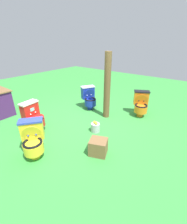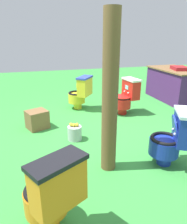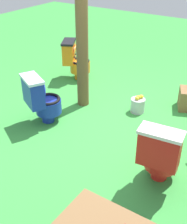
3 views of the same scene
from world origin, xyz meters
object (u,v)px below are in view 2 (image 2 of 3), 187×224
at_px(toilet_yellow, 80,92).
at_px(small_crate, 37,119).
at_px(lemon_bucket, 75,133).
at_px(toilet_red, 126,96).
at_px(toilet_orange, 52,193).
at_px(vendor_table, 175,84).
at_px(wooden_post, 110,97).
at_px(toilet_blue, 173,138).

distance_m(toilet_yellow, small_crate, 1.27).
bearing_deg(lemon_bucket, toilet_yellow, 163.34).
bearing_deg(toilet_red, toilet_orange, 137.49).
distance_m(toilet_orange, vendor_table, 4.50).
xyz_separation_m(toilet_red, small_crate, (0.25, -1.79, -0.21)).
bearing_deg(lemon_bucket, toilet_red, 124.59).
bearing_deg(wooden_post, toilet_orange, -46.45).
distance_m(wooden_post, small_crate, 1.82).
relative_size(toilet_yellow, toilet_orange, 1.00).
bearing_deg(small_crate, lemon_bucket, 41.49).
distance_m(toilet_blue, vendor_table, 3.06).
bearing_deg(vendor_table, toilet_red, -69.83).
relative_size(toilet_orange, wooden_post, 0.40).
bearing_deg(toilet_yellow, lemon_bucket, -159.26).
bearing_deg(toilet_orange, small_crate, 62.44).
xyz_separation_m(toilet_orange, wooden_post, (-0.71, 0.75, 0.54)).
relative_size(toilet_yellow, small_crate, 2.15).
xyz_separation_m(toilet_blue, toilet_orange, (0.55, -1.52, 0.00)).
bearing_deg(lemon_bucket, toilet_blue, 45.66).
relative_size(toilet_blue, toilet_red, 1.00).
xyz_separation_m(vendor_table, lemon_bucket, (1.45, -2.85, -0.28)).
bearing_deg(toilet_red, lemon_bucket, 117.93).
relative_size(toilet_blue, toilet_orange, 1.00).
bearing_deg(toilet_yellow, vendor_table, -51.56).
bearing_deg(toilet_red, toilet_yellow, 50.03).
xyz_separation_m(toilet_blue, toilet_red, (-1.86, 0.22, -0.00)).
bearing_deg(toilet_orange, lemon_bucket, 43.55).
distance_m(toilet_blue, lemon_bucket, 1.46).
bearing_deg(vendor_table, small_crate, -76.11).
relative_size(toilet_yellow, wooden_post, 0.40).
xyz_separation_m(toilet_orange, small_crate, (-2.17, -0.04, -0.21)).
height_order(toilet_orange, vendor_table, vendor_table).
bearing_deg(wooden_post, lemon_bucket, -163.57).
bearing_deg(wooden_post, vendor_table, 131.41).
xyz_separation_m(vendor_table, wooden_post, (2.30, -2.60, 0.52)).
relative_size(toilet_blue, lemon_bucket, 2.63).
xyz_separation_m(vendor_table, small_crate, (0.84, -3.39, -0.23)).
distance_m(toilet_red, lemon_bucket, 1.54).
relative_size(toilet_orange, lemon_bucket, 2.63).
xyz_separation_m(toilet_yellow, lemon_bucket, (1.41, -0.42, -0.26)).
bearing_deg(lemon_bucket, vendor_table, 116.95).
distance_m(toilet_red, vendor_table, 1.71).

